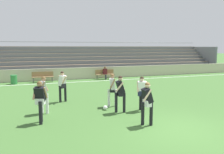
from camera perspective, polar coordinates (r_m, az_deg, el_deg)
ground_plane at (r=8.82m, az=16.49°, el=-12.70°), size 160.00×160.00×0.00m
field_line_sideline at (r=19.99m, az=-4.64°, el=-1.06°), size 44.00×0.12×0.01m
sideline_wall at (r=21.60m, az=-5.81°, el=1.04°), size 48.00×0.16×1.09m
bleacher_stand at (r=25.83m, az=0.32°, el=4.54°), size 25.77×4.76×3.63m
bench_far_right at (r=21.16m, az=-1.85°, el=0.93°), size 1.80×0.40×0.90m
bench_centre_sideline at (r=20.24m, az=-17.27°, el=0.28°), size 1.80×0.40×0.90m
trash_bin at (r=20.00m, az=-23.77°, el=-0.60°), size 0.50×0.50×0.75m
spectator_seated at (r=21.03m, az=-1.76°, el=1.32°), size 0.36×0.42×1.21m
player_white_wide_right at (r=10.67m, az=7.59°, el=-3.45°), size 0.59×0.43×1.65m
player_dark_challenging at (r=10.30m, az=2.12°, el=-3.53°), size 0.61×0.49×1.71m
player_white_overlapping at (r=10.61m, az=-16.98°, el=-3.52°), size 0.43×0.44×1.72m
player_dark_on_ball at (r=8.74m, az=8.98°, el=-5.77°), size 0.56×0.44×1.69m
player_white_pressing_high at (r=12.59m, az=-12.52°, el=-1.68°), size 0.49×0.70×1.71m
player_white_dropping_back at (r=11.36m, az=0.09°, el=-2.61°), size 0.48×0.56×1.67m
player_dark_trailing_run at (r=9.30m, az=-17.88°, el=-5.18°), size 0.60×0.46×1.70m
soccer_ball at (r=10.91m, az=-1.72°, el=-7.84°), size 0.22×0.22×0.22m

